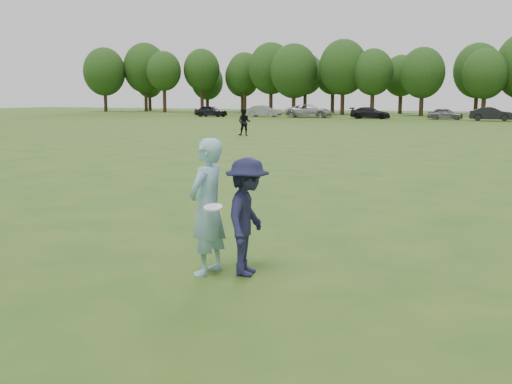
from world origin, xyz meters
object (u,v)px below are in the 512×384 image
at_px(car_c, 309,111).
at_px(car_d, 370,113).
at_px(car_e, 445,114).
at_px(car_a, 211,111).
at_px(defender, 247,217).
at_px(thrower, 207,207).
at_px(car_f, 491,114).
at_px(player_far_a, 244,122).
at_px(car_b, 264,111).

relative_size(car_c, car_d, 1.24).
xyz_separation_m(car_d, car_e, (8.25, 1.00, -0.02)).
relative_size(car_a, car_e, 1.10).
height_order(defender, car_d, defender).
bearing_deg(thrower, car_d, -164.60).
bearing_deg(thrower, car_c, -158.10).
bearing_deg(defender, car_f, -10.32).
bearing_deg(car_c, defender, -168.56).
xyz_separation_m(defender, car_a, (-33.91, 58.95, -0.16)).
bearing_deg(player_far_a, defender, -72.26).
relative_size(thrower, defender, 1.16).
height_order(thrower, defender, thrower).
relative_size(defender, player_far_a, 0.98).
relative_size(car_a, car_c, 0.74).
height_order(car_a, car_b, car_a).
bearing_deg(defender, car_b, 13.23).
distance_m(thrower, defender, 0.61).
bearing_deg(car_d, defender, -170.10).
xyz_separation_m(defender, car_b, (-27.77, 61.57, -0.17)).
relative_size(car_a, car_f, 0.95).
bearing_deg(car_d, car_a, 92.50).
relative_size(thrower, car_f, 0.46).
relative_size(thrower, car_a, 0.48).
height_order(car_d, car_e, car_d).
height_order(car_b, car_d, car_b).
height_order(car_a, car_e, car_a).
xyz_separation_m(car_b, car_f, (27.00, -1.40, 0.02)).
bearing_deg(car_a, car_e, -84.40).
bearing_deg(player_far_a, car_c, 94.26).
bearing_deg(car_a, car_d, -84.82).
bearing_deg(car_b, player_far_a, -160.45).
bearing_deg(car_f, car_d, 81.75).
bearing_deg(car_f, car_c, 80.80).
xyz_separation_m(thrower, car_a, (-33.35, 59.17, -0.30)).
distance_m(defender, car_c, 65.31).
height_order(car_c, car_e, car_c).
bearing_deg(car_a, player_far_a, -147.36).
bearing_deg(car_b, car_d, -95.80).
distance_m(defender, car_b, 67.55).
bearing_deg(car_e, car_a, 97.41).
bearing_deg(thrower, car_f, -176.74).
relative_size(player_far_a, car_d, 0.39).
bearing_deg(car_c, car_a, 94.37).
bearing_deg(car_e, defender, -173.25).
bearing_deg(car_d, car_b, 84.11).
distance_m(car_e, car_f, 5.18).
bearing_deg(defender, thrower, 99.99).
relative_size(player_far_a, car_e, 0.47).
relative_size(car_b, car_f, 0.97).
height_order(defender, car_b, defender).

